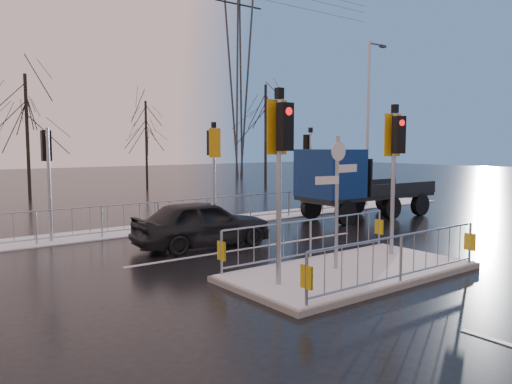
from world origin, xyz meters
TOP-DOWN VIEW (x-y plane):
  - ground at (0.00, 0.00)m, footprint 120.00×120.00m
  - snow_verge at (0.00, 8.60)m, footprint 30.00×2.00m
  - lane_markings at (0.00, -0.33)m, footprint 8.00×11.38m
  - traffic_island at (-0.01, 0.01)m, footprint 6.00×3.04m
  - far_kerb_fixtures at (0.29, 8.09)m, footprint 18.00×0.65m
  - car_far_lane at (-1.11, 4.81)m, footprint 4.24×1.94m
  - flatbed_truck at (6.28, 5.98)m, footprint 6.21×2.46m
  - tree_far_a at (-2.00, 22.00)m, footprint 3.75×3.75m
  - tree_far_b at (6.00, 24.00)m, footprint 3.25×3.25m
  - tree_far_c at (14.00, 21.00)m, footprint 4.00×4.00m
  - street_lamp_right at (10.57, 8.50)m, footprint 1.25×0.18m
  - pylon_wires at (16.88, 30.00)m, footprint 70.00×2.38m

SIDE VIEW (x-z plane):
  - ground at x=0.00m, z-range 0.00..0.00m
  - lane_markings at x=0.00m, z-range 0.00..0.01m
  - snow_verge at x=0.00m, z-range 0.00..0.04m
  - traffic_island at x=-0.01m, z-range -1.68..2.47m
  - car_far_lane at x=-1.11m, z-range 0.00..1.41m
  - far_kerb_fixtures at x=0.29m, z-range -0.90..2.93m
  - flatbed_truck at x=6.28m, z-range 0.09..2.93m
  - tree_far_b at x=6.00m, z-range 1.11..7.25m
  - street_lamp_right at x=10.57m, z-range 0.39..8.39m
  - tree_far_a at x=-2.00m, z-range 1.28..8.36m
  - tree_far_c at x=14.00m, z-range 1.37..8.92m
  - pylon_wires at x=16.88m, z-range 1.05..21.02m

